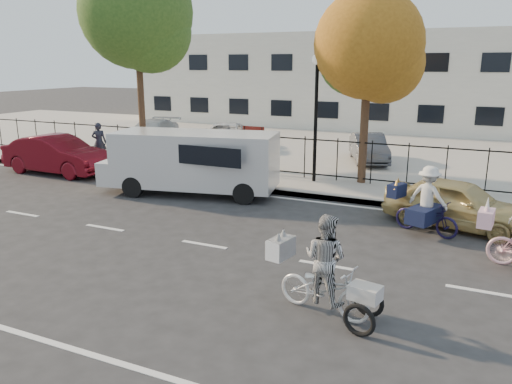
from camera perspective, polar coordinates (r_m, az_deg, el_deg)
The scene contains 20 objects.
ground at distance 11.97m, azimuth -5.93°, elevation -6.02°, with size 120.00×120.00×0.00m, color #333334.
road_markings at distance 11.97m, azimuth -5.93°, elevation -6.00°, with size 60.00×9.52×0.01m, color silver, non-canonical shape.
curb at distance 16.30m, azimuth 3.04°, elevation -0.09°, with size 60.00×0.10×0.15m, color #A8A399.
sidewalk at distance 17.25m, azimuth 4.32°, elevation 0.71°, with size 60.00×2.20×0.15m, color #A8A399.
parking_lot at distance 25.63m, azimuth 11.27°, elevation 5.05°, with size 60.00×15.60×0.15m, color #A8A399.
iron_fence at distance 18.09m, azimuth 5.58°, elevation 4.01°, with size 58.00×0.06×1.50m, color black, non-canonical shape.
building at distance 35.13m, azimuth 15.43°, elevation 12.12°, with size 34.00×10.00×6.00m, color silver.
lamppost at distance 17.28m, azimuth 6.92°, elevation 10.88°, with size 0.36×0.36×4.33m.
street_sign at distance 18.31m, azimuth -0.29°, elevation 5.85°, with size 0.85×0.06×1.80m.
zebra_trike at distance 8.65m, azimuth 7.87°, elevation -9.50°, with size 2.09×1.08×1.78m.
bull_bike at distance 13.19m, azimuth 18.88°, elevation -1.62°, with size 1.93×1.37×1.74m.
white_van at distance 16.38m, azimuth -7.24°, elevation 3.64°, with size 6.02×2.95×2.03m.
red_sedan at distance 20.82m, azimuth -21.73°, elevation 3.98°, with size 1.56×4.47×1.47m, color #580A13.
gold_sedan at distance 14.01m, azimuth 22.05°, elevation -1.23°, with size 1.51×3.74×1.28m, color tan.
pedestrian at distance 22.03m, azimuth -17.49°, elevation 5.48°, with size 0.59×0.39×1.63m, color black.
lot_car_a at distance 25.36m, azimuth -11.91°, elevation 6.57°, with size 1.81×4.46×1.29m, color #B1B5B9.
lot_car_b at distance 23.91m, azimuth -3.56°, elevation 6.33°, with size 2.08×4.50×1.25m, color white.
lot_car_c at distance 21.46m, azimuth 12.76°, elevation 4.94°, with size 1.24×3.54×1.17m, color #47494E.
tree_west at distance 22.22m, azimuth -13.11°, elevation 18.89°, with size 4.67×4.67×8.57m.
tree_mid at distance 17.36m, azimuth 13.23°, elevation 15.51°, with size 3.60×3.58×6.56m.
Camera 1 is at (5.74, -9.63, 4.20)m, focal length 35.00 mm.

